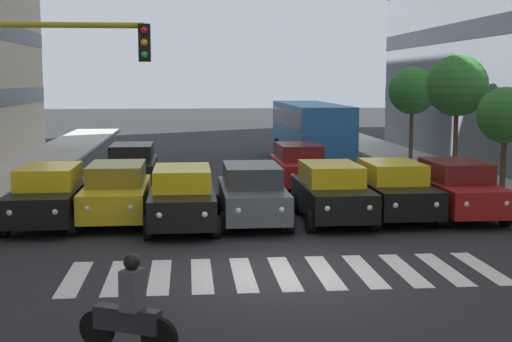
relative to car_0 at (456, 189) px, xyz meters
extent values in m
plane|color=#262628|center=(6.14, 5.86, -0.89)|extent=(180.00, 180.00, 0.00)
cube|color=silver|center=(1.64, 5.86, -0.88)|extent=(0.45, 2.80, 0.01)
cube|color=silver|center=(2.54, 5.86, -0.88)|extent=(0.45, 2.80, 0.01)
cube|color=silver|center=(3.44, 5.86, -0.88)|extent=(0.45, 2.80, 0.01)
cube|color=silver|center=(4.34, 5.86, -0.88)|extent=(0.45, 2.80, 0.01)
cube|color=silver|center=(5.24, 5.86, -0.88)|extent=(0.45, 2.80, 0.01)
cube|color=silver|center=(6.14, 5.86, -0.88)|extent=(0.45, 2.80, 0.01)
cube|color=silver|center=(7.04, 5.86, -0.88)|extent=(0.45, 2.80, 0.01)
cube|color=silver|center=(7.94, 5.86, -0.88)|extent=(0.45, 2.80, 0.01)
cube|color=silver|center=(8.84, 5.86, -0.88)|extent=(0.45, 2.80, 0.01)
cube|color=silver|center=(9.74, 5.86, -0.88)|extent=(0.45, 2.80, 0.01)
cube|color=silver|center=(10.64, 5.86, -0.88)|extent=(0.45, 2.80, 0.01)
cube|color=maroon|center=(0.00, 0.05, -0.17)|extent=(1.80, 4.40, 0.80)
cube|color=maroon|center=(0.00, -0.15, 0.53)|extent=(1.58, 2.46, 0.60)
cylinder|color=black|center=(-0.90, 1.50, -0.57)|extent=(0.22, 0.64, 0.64)
cylinder|color=black|center=(0.90, 1.50, -0.57)|extent=(0.22, 0.64, 0.64)
cylinder|color=black|center=(-0.90, -1.40, -0.57)|extent=(0.22, 0.64, 0.64)
cylinder|color=black|center=(0.90, -1.40, -0.57)|extent=(0.22, 0.64, 0.64)
sphere|color=white|center=(-0.58, 2.20, -0.09)|extent=(0.18, 0.18, 0.18)
sphere|color=white|center=(0.58, 2.20, -0.09)|extent=(0.18, 0.18, 0.18)
cube|color=black|center=(2.00, 0.05, -0.17)|extent=(1.80, 4.40, 0.80)
cube|color=yellow|center=(2.00, -0.15, 0.53)|extent=(1.58, 2.46, 0.60)
cylinder|color=black|center=(1.10, 1.50, -0.57)|extent=(0.22, 0.64, 0.64)
cylinder|color=black|center=(2.90, 1.50, -0.57)|extent=(0.22, 0.64, 0.64)
cylinder|color=black|center=(1.10, -1.41, -0.57)|extent=(0.22, 0.64, 0.64)
cylinder|color=black|center=(2.90, -1.41, -0.57)|extent=(0.22, 0.64, 0.64)
sphere|color=white|center=(1.43, 2.20, -0.09)|extent=(0.18, 0.18, 0.18)
sphere|color=white|center=(2.58, 2.20, -0.09)|extent=(0.18, 0.18, 0.18)
cube|color=black|center=(3.95, 0.33, -0.17)|extent=(1.80, 4.40, 0.80)
cube|color=yellow|center=(3.95, 0.13, 0.53)|extent=(1.58, 2.46, 0.60)
cylinder|color=black|center=(3.05, 1.78, -0.57)|extent=(0.22, 0.64, 0.64)
cylinder|color=black|center=(4.85, 1.78, -0.57)|extent=(0.22, 0.64, 0.64)
cylinder|color=black|center=(3.05, -1.12, -0.57)|extent=(0.22, 0.64, 0.64)
cylinder|color=black|center=(4.85, -1.12, -0.57)|extent=(0.22, 0.64, 0.64)
sphere|color=white|center=(3.37, 2.48, -0.09)|extent=(0.18, 0.18, 0.18)
sphere|color=white|center=(4.52, 2.48, -0.09)|extent=(0.18, 0.18, 0.18)
cube|color=#474C51|center=(6.33, 0.39, -0.17)|extent=(1.80, 4.40, 0.80)
cube|color=#343639|center=(6.33, 0.19, 0.53)|extent=(1.58, 2.46, 0.60)
cylinder|color=black|center=(5.43, 1.84, -0.57)|extent=(0.22, 0.64, 0.64)
cylinder|color=black|center=(7.23, 1.84, -0.57)|extent=(0.22, 0.64, 0.64)
cylinder|color=black|center=(5.43, -1.06, -0.57)|extent=(0.22, 0.64, 0.64)
cylinder|color=black|center=(7.23, -1.06, -0.57)|extent=(0.22, 0.64, 0.64)
sphere|color=white|center=(5.76, 2.54, -0.09)|extent=(0.18, 0.18, 0.18)
sphere|color=white|center=(6.91, 2.54, -0.09)|extent=(0.18, 0.18, 0.18)
cube|color=black|center=(8.37, 0.84, -0.17)|extent=(1.80, 4.40, 0.80)
cube|color=yellow|center=(8.37, 0.64, 0.53)|extent=(1.58, 2.46, 0.60)
cylinder|color=black|center=(7.47, 2.29, -0.57)|extent=(0.22, 0.64, 0.64)
cylinder|color=black|center=(9.27, 2.29, -0.57)|extent=(0.22, 0.64, 0.64)
cylinder|color=black|center=(7.47, -0.61, -0.57)|extent=(0.22, 0.64, 0.64)
cylinder|color=black|center=(9.27, -0.61, -0.57)|extent=(0.22, 0.64, 0.64)
sphere|color=white|center=(7.80, 2.99, -0.09)|extent=(0.18, 0.18, 0.18)
sphere|color=white|center=(8.95, 2.99, -0.09)|extent=(0.18, 0.18, 0.18)
cube|color=gold|center=(10.32, -0.27, -0.17)|extent=(1.80, 4.40, 0.80)
cube|color=olive|center=(10.32, -0.47, 0.53)|extent=(1.58, 2.46, 0.60)
cylinder|color=black|center=(9.42, 1.18, -0.57)|extent=(0.22, 0.64, 0.64)
cylinder|color=black|center=(11.22, 1.18, -0.57)|extent=(0.22, 0.64, 0.64)
cylinder|color=black|center=(9.42, -1.72, -0.57)|extent=(0.22, 0.64, 0.64)
cylinder|color=black|center=(11.22, -1.72, -0.57)|extent=(0.22, 0.64, 0.64)
sphere|color=white|center=(9.75, 1.88, -0.09)|extent=(0.18, 0.18, 0.18)
sphere|color=white|center=(10.90, 1.88, -0.09)|extent=(0.18, 0.18, 0.18)
cube|color=black|center=(12.23, 0.13, -0.17)|extent=(1.80, 4.40, 0.80)
cube|color=yellow|center=(12.23, -0.07, 0.53)|extent=(1.58, 2.46, 0.60)
cylinder|color=black|center=(11.33, 1.58, -0.57)|extent=(0.22, 0.64, 0.64)
cylinder|color=black|center=(13.13, 1.58, -0.57)|extent=(0.22, 0.64, 0.64)
cylinder|color=black|center=(11.33, -1.32, -0.57)|extent=(0.22, 0.64, 0.64)
cylinder|color=black|center=(13.13, -1.32, -0.57)|extent=(0.22, 0.64, 0.64)
sphere|color=white|center=(11.65, 2.28, -0.09)|extent=(0.18, 0.18, 0.18)
sphere|color=white|center=(12.80, 2.28, -0.09)|extent=(0.18, 0.18, 0.18)
cube|color=black|center=(10.36, -6.74, -0.17)|extent=(1.80, 4.40, 0.80)
cube|color=black|center=(10.36, -6.94, 0.53)|extent=(1.58, 2.46, 0.60)
cylinder|color=black|center=(9.46, -5.29, -0.57)|extent=(0.22, 0.64, 0.64)
cylinder|color=black|center=(11.26, -5.29, -0.57)|extent=(0.22, 0.64, 0.64)
cylinder|color=black|center=(9.46, -8.19, -0.57)|extent=(0.22, 0.64, 0.64)
cylinder|color=black|center=(11.26, -8.19, -0.57)|extent=(0.22, 0.64, 0.64)
sphere|color=white|center=(9.78, -4.59, -0.09)|extent=(0.18, 0.18, 0.18)
sphere|color=white|center=(10.93, -4.59, -0.09)|extent=(0.18, 0.18, 0.18)
cube|color=maroon|center=(3.90, -6.21, -0.17)|extent=(1.80, 4.40, 0.80)
cube|color=maroon|center=(3.90, -6.41, 0.53)|extent=(1.58, 2.46, 0.60)
cylinder|color=black|center=(3.00, -4.76, -0.57)|extent=(0.22, 0.64, 0.64)
cylinder|color=black|center=(4.80, -4.76, -0.57)|extent=(0.22, 0.64, 0.64)
cylinder|color=black|center=(3.00, -7.67, -0.57)|extent=(0.22, 0.64, 0.64)
cylinder|color=black|center=(4.80, -7.67, -0.57)|extent=(0.22, 0.64, 0.64)
sphere|color=white|center=(3.32, -4.06, -0.09)|extent=(0.18, 0.18, 0.18)
sphere|color=white|center=(4.47, -4.06, -0.09)|extent=(0.18, 0.18, 0.18)
cube|color=#286BAD|center=(2.00, -14.72, 0.86)|extent=(2.50, 10.50, 2.50)
cube|color=black|center=(2.00, -14.72, 1.41)|extent=(2.52, 9.87, 0.80)
cylinder|color=black|center=(0.75, -11.04, -0.39)|extent=(0.28, 1.00, 1.00)
cylinder|color=black|center=(3.25, -11.04, -0.39)|extent=(0.28, 1.00, 1.00)
cylinder|color=black|center=(0.75, -17.87, -0.39)|extent=(0.28, 1.00, 1.00)
cylinder|color=black|center=(3.25, -17.87, -0.39)|extent=(0.28, 1.00, 1.00)
cylinder|color=black|center=(9.67, 9.86, -0.59)|extent=(0.58, 0.35, 0.60)
cylinder|color=black|center=(8.68, 10.33, -0.59)|extent=(0.58, 0.35, 0.60)
cube|color=#232328|center=(9.17, 10.09, -0.37)|extent=(1.10, 0.69, 0.36)
cube|color=#4C4C51|center=(9.08, 10.14, 0.11)|extent=(0.41, 0.45, 0.64)
sphere|color=black|center=(9.08, 10.14, 0.55)|extent=(0.26, 0.26, 0.26)
cylinder|color=#AD991E|center=(11.24, 5.96, 4.41)|extent=(4.36, 0.12, 0.12)
cube|color=black|center=(9.06, 5.96, 4.06)|extent=(0.24, 0.28, 0.76)
sphere|color=red|center=(9.06, 6.11, 4.30)|extent=(0.14, 0.14, 0.14)
sphere|color=orange|center=(9.06, 6.11, 4.06)|extent=(0.14, 0.14, 0.14)
sphere|color=green|center=(9.06, 6.11, 3.82)|extent=(0.14, 0.14, 0.14)
cylinder|color=#513823|center=(-3.04, -3.43, 0.37)|extent=(0.20, 0.20, 2.21)
sphere|color=#2D6B28|center=(-3.04, -3.43, 2.07)|extent=(2.00, 2.00, 2.00)
cylinder|color=#513823|center=(-3.20, -8.45, 0.78)|extent=(0.20, 0.20, 3.02)
sphere|color=#2D6B28|center=(-3.20, -8.45, 3.07)|extent=(2.60, 2.60, 2.60)
cylinder|color=#513823|center=(-3.32, -14.85, 0.65)|extent=(0.20, 0.20, 2.77)
sphere|color=#2D6B28|center=(-3.32, -14.85, 2.76)|extent=(2.44, 2.44, 2.44)
camera|label=1|loc=(8.22, 20.86, 3.32)|focal=49.91mm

